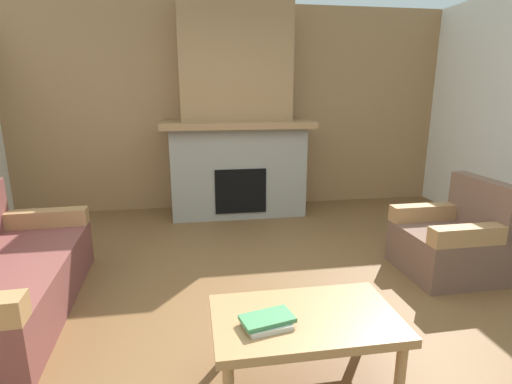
{
  "coord_description": "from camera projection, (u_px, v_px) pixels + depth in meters",
  "views": [
    {
      "loc": [
        -0.58,
        -2.51,
        1.6
      ],
      "look_at": [
        -0.05,
        0.74,
        0.75
      ],
      "focal_mm": 27.68,
      "sensor_mm": 36.0,
      "label": 1
    }
  ],
  "objects": [
    {
      "name": "ground",
      "position": [
        279.0,
        316.0,
        2.89
      ],
      "size": [
        9.0,
        9.0,
        0.0
      ],
      "primitive_type": "plane",
      "color": "brown"
    },
    {
      "name": "wall_back_wood_panel",
      "position": [
        233.0,
        109.0,
        5.42
      ],
      "size": [
        6.0,
        0.12,
        2.7
      ],
      "primitive_type": "cube",
      "color": "#997047",
      "rests_on": "ground"
    },
    {
      "name": "fireplace",
      "position": [
        236.0,
        125.0,
        5.11
      ],
      "size": [
        1.9,
        0.82,
        2.7
      ],
      "color": "gray",
      "rests_on": "ground"
    },
    {
      "name": "armchair",
      "position": [
        452.0,
        241.0,
        3.52
      ],
      "size": [
        0.77,
        0.77,
        0.85
      ],
      "color": "brown",
      "rests_on": "ground"
    },
    {
      "name": "coffee_table",
      "position": [
        305.0,
        324.0,
        2.13
      ],
      "size": [
        1.0,
        0.6,
        0.43
      ],
      "color": "#A87A4C",
      "rests_on": "ground"
    },
    {
      "name": "book_stack_near_edge",
      "position": [
        267.0,
        321.0,
        2.02
      ],
      "size": [
        0.3,
        0.21,
        0.05
      ],
      "color": "beige",
      "rests_on": "coffee_table"
    }
  ]
}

